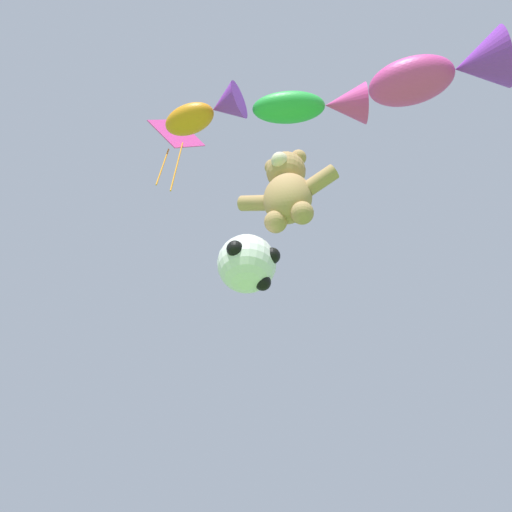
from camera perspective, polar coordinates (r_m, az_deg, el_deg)
teddy_bear_kite at (r=8.75m, az=3.11°, el=6.68°), size 1.63×0.72×1.66m
soccer_ball_kite at (r=7.96m, az=-0.87°, el=-0.77°), size 0.92×0.91×0.84m
fish_kite_magenta at (r=9.89m, az=18.38°, el=17.05°), size 2.20×1.13×0.97m
fish_kite_emerald at (r=10.28m, az=6.11°, el=14.70°), size 2.07×1.29×0.72m
fish_kite_tangerine at (r=10.58m, az=-4.87°, el=14.15°), size 1.48×0.71×0.70m
diamond_kite at (r=12.90m, az=-8.02°, el=11.68°), size 0.88×1.11×2.95m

